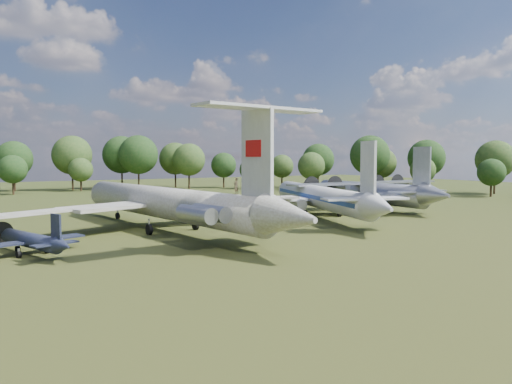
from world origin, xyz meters
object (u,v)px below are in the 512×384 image
tu104_jet (320,201)px  small_prop_west (32,244)px  an12_transport (369,195)px  il62_airliner (165,209)px  person_on_il62 (236,186)px

tu104_jet → small_prop_west: tu104_jet is taller
an12_transport → small_prop_west: 60.38m
small_prop_west → tu104_jet: bearing=-5.3°
il62_airliner → person_on_il62: 15.92m
il62_airliner → small_prop_west: 19.03m
il62_airliner → tu104_jet: 26.38m
tu104_jet → an12_transport: bearing=36.0°
person_on_il62 → il62_airliner: bearing=-103.3°
an12_transport → small_prop_west: bearing=-164.3°
il62_airliner → small_prop_west: il62_airliner is taller
small_prop_west → person_on_il62: 20.49m
an12_transport → small_prop_west: (-58.19, -16.08, -1.32)m
small_prop_west → person_on_il62: bearing=-37.9°
an12_transport → person_on_il62: bearing=-150.2°
an12_transport → small_prop_west: an12_transport is taller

